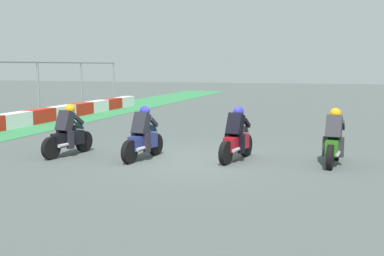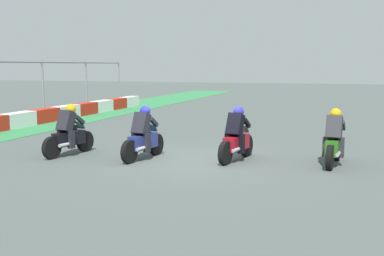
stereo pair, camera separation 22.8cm
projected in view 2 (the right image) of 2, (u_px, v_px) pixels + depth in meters
name	position (u px, v px, depth m)	size (l,w,h in m)	color
ground_plane	(194.00, 160.00, 13.71)	(120.00, 120.00, 0.00)	#49514F
rider_lane_a	(334.00, 142.00, 12.98)	(2.04, 0.57, 1.51)	black
rider_lane_b	(237.00, 138.00, 13.58)	(2.02, 0.63, 1.51)	black
rider_lane_c	(143.00, 137.00, 13.79)	(2.04, 0.60, 1.51)	black
rider_lane_d	(69.00, 134.00, 14.41)	(2.03, 0.62, 1.51)	black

